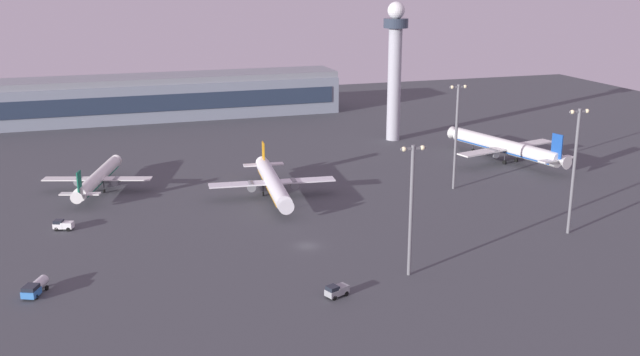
# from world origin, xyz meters

# --- Properties ---
(ground_plane) EXTENTS (416.00, 416.00, 0.00)m
(ground_plane) POSITION_xyz_m (0.00, 0.00, 0.00)
(ground_plane) COLOR #424449
(terminal_building) EXTENTS (148.81, 22.40, 16.40)m
(terminal_building) POSITION_xyz_m (-20.09, 147.89, 8.09)
(terminal_building) COLOR gray
(terminal_building) RESTS_ON ground
(control_tower) EXTENTS (8.00, 8.00, 45.22)m
(control_tower) POSITION_xyz_m (55.79, 85.71, 25.88)
(control_tower) COLOR #A8A8B2
(control_tower) RESTS_ON ground
(airplane_near_gate) EXTENTS (31.73, 40.69, 10.43)m
(airplane_near_gate) POSITION_xyz_m (1.45, 34.54, 3.94)
(airplane_near_gate) COLOR white
(airplane_near_gate) RESTS_ON ground
(airplane_far_stand) EXTENTS (35.51, 45.26, 11.77)m
(airplane_far_stand) POSITION_xyz_m (75.88, 48.42, 4.45)
(airplane_far_stand) COLOR silver
(airplane_far_stand) RESTS_ON ground
(airplane_terminal_side) EXTENTS (27.34, 34.78, 9.13)m
(airplane_terminal_side) POSITION_xyz_m (-39.87, 53.75, 3.45)
(airplane_terminal_side) COLOR silver
(airplane_terminal_side) RESTS_ON ground
(baggage_tractor) EXTENTS (4.57, 3.34, 2.25)m
(baggage_tractor) POSITION_xyz_m (-2.17, -24.87, 1.18)
(baggage_tractor) COLOR gray
(baggage_tractor) RESTS_ON ground
(fuel_truck) EXTENTS (4.48, 6.61, 2.35)m
(fuel_truck) POSITION_xyz_m (-51.96, -8.11, 1.37)
(fuel_truck) COLOR #3372BF
(fuel_truck) RESTS_ON ground
(cargo_loader) EXTENTS (4.57, 3.30, 2.25)m
(cargo_loader) POSITION_xyz_m (-47.99, 25.45, 1.18)
(cargo_loader) COLOR white
(cargo_loader) RESTS_ON ground
(apron_light_west) EXTENTS (4.80, 0.90, 27.19)m
(apron_light_west) POSITION_xyz_m (48.07, 27.80, 15.46)
(apron_light_west) COLOR slate
(apron_light_west) RESTS_ON ground
(apron_light_central) EXTENTS (4.80, 0.90, 27.20)m
(apron_light_central) POSITION_xyz_m (55.82, -9.80, 15.46)
(apron_light_central) COLOR slate
(apron_light_central) RESTS_ON ground
(apron_light_east) EXTENTS (4.80, 0.90, 24.77)m
(apron_light_east) POSITION_xyz_m (13.75, -19.92, 14.21)
(apron_light_east) COLOR slate
(apron_light_east) RESTS_ON ground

